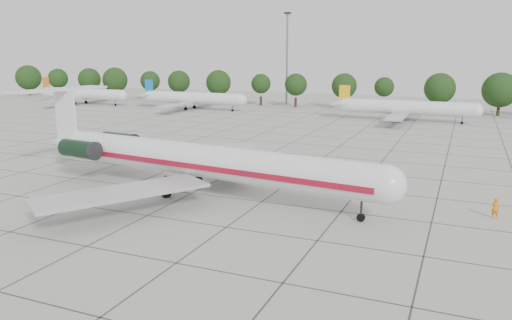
# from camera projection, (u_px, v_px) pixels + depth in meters

# --- Properties ---
(ground) EXTENTS (260.00, 260.00, 0.00)m
(ground) POSITION_uv_depth(u_px,v_px,m) (262.00, 202.00, 49.56)
(ground) COLOR #A6A7A0
(ground) RESTS_ON ground
(apron_joints) EXTENTS (170.00, 170.00, 0.02)m
(apron_joints) POSITION_uv_depth(u_px,v_px,m) (307.00, 170.00, 63.06)
(apron_joints) COLOR #383838
(apron_joints) RESTS_ON ground
(main_airliner) EXTENTS (44.13, 34.52, 10.37)m
(main_airliner) POSITION_uv_depth(u_px,v_px,m) (187.00, 158.00, 52.32)
(main_airliner) COLOR silver
(main_airliner) RESTS_ON ground
(ground_crew) EXTENTS (0.77, 0.58, 1.88)m
(ground_crew) POSITION_uv_depth(u_px,v_px,m) (495.00, 208.00, 44.48)
(ground_crew) COLOR orange
(ground_crew) RESTS_ON ground
(bg_airliner_a) EXTENTS (28.24, 27.20, 7.40)m
(bg_airliner_a) POSITION_uv_depth(u_px,v_px,m) (82.00, 94.00, 141.37)
(bg_airliner_a) COLOR silver
(bg_airliner_a) RESTS_ON ground
(bg_airliner_b) EXTENTS (28.24, 27.20, 7.40)m
(bg_airliner_b) POSITION_uv_depth(u_px,v_px,m) (193.00, 98.00, 128.60)
(bg_airliner_b) COLOR silver
(bg_airliner_b) RESTS_ON ground
(bg_airliner_c) EXTENTS (28.24, 27.20, 7.40)m
(bg_airliner_c) POSITION_uv_depth(u_px,v_px,m) (405.00, 108.00, 106.44)
(bg_airliner_c) COLOR silver
(bg_airliner_c) RESTS_ON ground
(tree_line) EXTENTS (249.86, 8.44, 10.22)m
(tree_line) POSITION_uv_depth(u_px,v_px,m) (344.00, 86.00, 129.25)
(tree_line) COLOR #332114
(tree_line) RESTS_ON ground
(floodlight_mast) EXTENTS (1.60, 1.60, 25.45)m
(floodlight_mast) POSITION_uv_depth(u_px,v_px,m) (287.00, 53.00, 140.77)
(floodlight_mast) COLOR slate
(floodlight_mast) RESTS_ON ground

